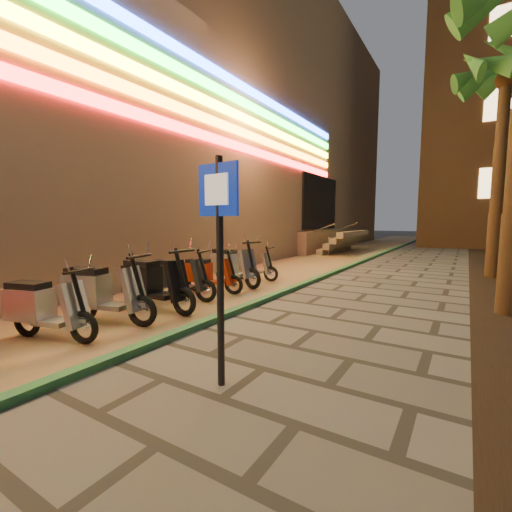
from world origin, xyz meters
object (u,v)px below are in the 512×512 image
Objects in this scene: scooter_11 at (231,265)px; scooter_6 at (42,307)px; scooter_12 at (250,265)px; scooter_7 at (100,292)px; pedestrian_sign at (219,240)px; scooter_9 at (175,277)px; scooter_8 at (151,283)px; scooter_10 at (207,274)px.

scooter_6 is at bearing -75.11° from scooter_11.
scooter_7 is at bearing -93.53° from scooter_12.
scooter_6 is at bearing -169.40° from pedestrian_sign.
scooter_11 is at bearing -95.39° from scooter_12.
scooter_11 is at bearing 77.61° from scooter_9.
scooter_12 is (0.05, 3.08, -0.06)m from scooter_9.
scooter_6 is at bearing -93.67° from scooter_12.
scooter_11 is at bearing 93.81° from scooter_8.
pedestrian_sign is at bearing -49.79° from scooter_9.
scooter_6 is (-3.19, -0.26, -1.11)m from pedestrian_sign.
scooter_8 is 3.03m from scooter_11.
scooter_8 is 1.23× the size of scooter_12.
scooter_7 is 1.07× the size of scooter_9.
pedestrian_sign is 5.94m from scooter_11.
pedestrian_sign is 6.75m from scooter_12.
pedestrian_sign is 1.54× the size of scooter_6.
scooter_8 is 1.00× the size of scooter_11.
scooter_9 reaches higher than scooter_6.
scooter_7 is 0.98× the size of scooter_8.
scooter_12 is at bearing 125.91° from pedestrian_sign.
scooter_8 is 1.89m from scooter_10.
scooter_6 reaches higher than scooter_12.
scooter_7 is 2.95m from scooter_10.
pedestrian_sign is 1.38× the size of scooter_7.
scooter_7 is 0.98× the size of scooter_11.
scooter_7 is at bearing -96.24° from scooter_9.
scooter_7 reaches higher than scooter_6.
scooter_10 is at bearing 76.09° from scooter_6.
pedestrian_sign is 1.67× the size of scooter_12.
scooter_9 is at bearing 80.09° from scooter_7.
scooter_11 reaches higher than scooter_6.
scooter_8 reaches higher than scooter_7.
scooter_6 is 0.90× the size of scooter_7.
scooter_11 is at bearing 130.70° from pedestrian_sign.
scooter_9 is (-0.18, 2.95, 0.02)m from scooter_6.
pedestrian_sign reaches higher than scooter_12.
scooter_10 is 1.04× the size of scooter_12.
scooter_8 is 0.94m from scooter_9.
scooter_10 is at bearing 71.69° from scooter_9.
scooter_9 is 2.11m from scooter_11.
scooter_7 is (-3.20, 0.71, -1.05)m from pedestrian_sign.
scooter_11 is (0.04, 2.11, 0.05)m from scooter_9.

